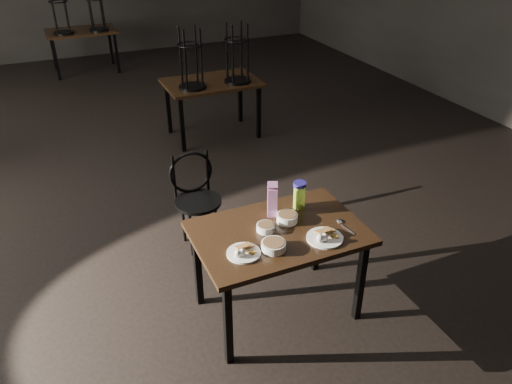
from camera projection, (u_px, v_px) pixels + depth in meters
name	position (u px, v px, depth m)	size (l,w,h in m)	color
main_table	(279.00, 239.00, 3.56)	(1.20, 0.80, 0.75)	black
plate_left	(244.00, 252.00, 3.28)	(0.23, 0.23, 0.07)	white
plate_right	(325.00, 236.00, 3.42)	(0.25, 0.25, 0.08)	white
bowl_near	(266.00, 227.00, 3.51)	(0.13, 0.13, 0.05)	white
bowl_far	(287.00, 218.00, 3.61)	(0.15, 0.15, 0.06)	white
bowl_big	(273.00, 246.00, 3.32)	(0.17, 0.17, 0.06)	white
juice_carton	(272.00, 200.00, 3.63)	(0.09, 0.09, 0.29)	#8E197A
water_bottle	(299.00, 195.00, 3.73)	(0.12, 0.12, 0.22)	#A2D43E
spoon	(341.00, 222.00, 3.60)	(0.05, 0.22, 0.01)	silver
bentwood_chair	(195.00, 193.00, 4.43)	(0.41, 0.41, 0.87)	black
bg_table_right	(213.00, 82.00, 6.37)	(1.20, 0.80, 1.48)	black
bg_table_far	(81.00, 31.00, 8.86)	(1.20, 0.80, 1.48)	black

